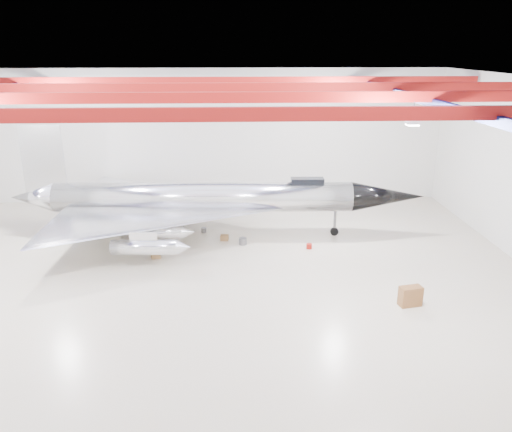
{
  "coord_description": "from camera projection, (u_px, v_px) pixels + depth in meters",
  "views": [
    {
      "loc": [
        2.56,
        -26.49,
        12.64
      ],
      "look_at": [
        3.87,
        2.0,
        2.91
      ],
      "focal_mm": 35.0,
      "sensor_mm": 36.0,
      "label": 1
    }
  ],
  "objects": [
    {
      "name": "floor",
      "position": [
        191.0,
        275.0,
        29.01
      ],
      "size": [
        40.0,
        40.0,
        0.0
      ],
      "primitive_type": "plane",
      "color": "beige",
      "rests_on": "ground"
    },
    {
      "name": "wall_back",
      "position": [
        202.0,
        137.0,
        41.42
      ],
      "size": [
        40.0,
        0.0,
        40.0
      ],
      "primitive_type": "plane",
      "rotation": [
        1.57,
        0.0,
        0.0
      ],
      "color": "silver",
      "rests_on": "floor"
    },
    {
      "name": "ceiling",
      "position": [
        182.0,
        80.0,
        25.46
      ],
      "size": [
        40.0,
        40.0,
        0.0
      ],
      "primitive_type": "plane",
      "rotation": [
        3.14,
        0.0,
        0.0
      ],
      "color": "#0A0F38",
      "rests_on": "wall_back"
    },
    {
      "name": "ceiling_structure",
      "position": [
        183.0,
        94.0,
        25.68
      ],
      "size": [
        39.5,
        29.5,
        1.08
      ],
      "color": "maroon",
      "rests_on": "ceiling"
    },
    {
      "name": "jet_aircraft",
      "position": [
        203.0,
        201.0,
        34.26
      ],
      "size": [
        28.42,
        16.81,
        7.75
      ],
      "rotation": [
        0.0,
        0.0,
        -0.04
      ],
      "color": "silver",
      "rests_on": "floor"
    },
    {
      "name": "desk",
      "position": [
        410.0,
        296.0,
        25.49
      ],
      "size": [
        1.23,
        0.79,
        1.04
      ],
      "primitive_type": "cube",
      "rotation": [
        0.0,
        0.0,
        0.2
      ],
      "color": "brown",
      "rests_on": "floor"
    },
    {
      "name": "crate_ply",
      "position": [
        156.0,
        255.0,
        31.32
      ],
      "size": [
        0.68,
        0.61,
        0.4
      ],
      "primitive_type": "cube",
      "rotation": [
        0.0,
        0.0,
        0.32
      ],
      "color": "olive",
      "rests_on": "floor"
    },
    {
      "name": "toolbox_red",
      "position": [
        138.0,
        219.0,
        37.85
      ],
      "size": [
        0.53,
        0.44,
        0.34
      ],
      "primitive_type": "cube",
      "rotation": [
        0.0,
        0.0,
        0.11
      ],
      "color": "#A61710",
      "rests_on": "floor"
    },
    {
      "name": "engine_drum",
      "position": [
        243.0,
        241.0,
        33.45
      ],
      "size": [
        0.52,
        0.52,
        0.46
      ],
      "primitive_type": "cylinder",
      "rotation": [
        0.0,
        0.0,
        0.02
      ],
      "color": "#59595B",
      "rests_on": "floor"
    },
    {
      "name": "parts_bin",
      "position": [
        225.0,
        238.0,
        34.18
      ],
      "size": [
        0.58,
        0.49,
        0.38
      ],
      "primitive_type": "cube",
      "rotation": [
        0.0,
        0.0,
        -0.11
      ],
      "color": "olive",
      "rests_on": "floor"
    },
    {
      "name": "crate_small",
      "position": [
        130.0,
        236.0,
        34.72
      ],
      "size": [
        0.4,
        0.36,
        0.24
      ],
      "primitive_type": "cube",
      "rotation": [
        0.0,
        0.0,
        0.29
      ],
      "color": "#59595B",
      "rests_on": "floor"
    },
    {
      "name": "tool_chest",
      "position": [
        309.0,
        246.0,
        32.8
      ],
      "size": [
        0.47,
        0.47,
        0.34
      ],
      "primitive_type": "cylinder",
      "rotation": [
        0.0,
        0.0,
        0.34
      ],
      "color": "#A61710",
      "rests_on": "floor"
    },
    {
      "name": "oil_barrel",
      "position": [
        175.0,
        247.0,
        32.5
      ],
      "size": [
        0.6,
        0.5,
        0.39
      ],
      "primitive_type": "cube",
      "rotation": [
        0.0,
        0.0,
        -0.12
      ],
      "color": "olive",
      "rests_on": "floor"
    },
    {
      "name": "spares_box",
      "position": [
        204.0,
        230.0,
        35.66
      ],
      "size": [
        0.39,
        0.39,
        0.34
      ],
      "primitive_type": "cylinder",
      "rotation": [
        0.0,
        0.0,
        0.04
      ],
      "color": "#59595B",
      "rests_on": "floor"
    }
  ]
}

